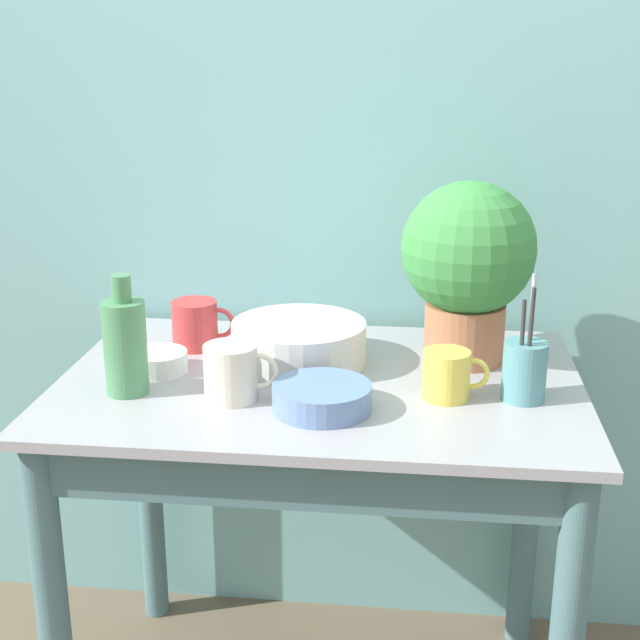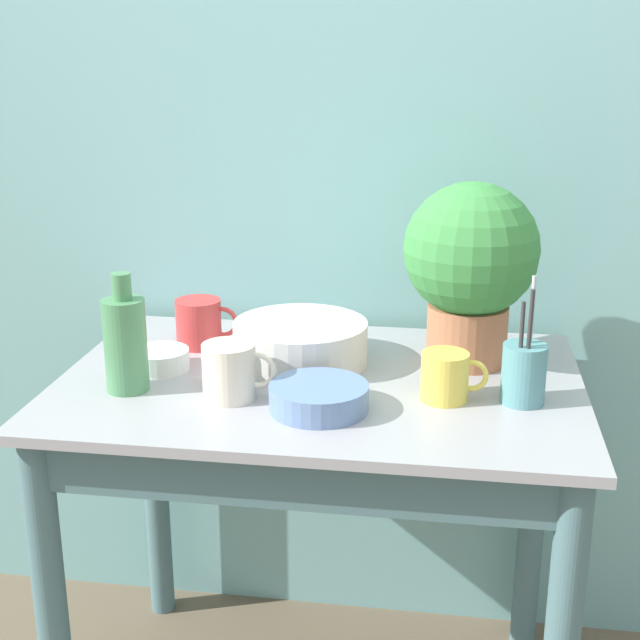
{
  "view_description": "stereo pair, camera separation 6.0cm",
  "coord_description": "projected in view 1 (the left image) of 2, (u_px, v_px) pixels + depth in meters",
  "views": [
    {
      "loc": [
        0.19,
        -1.27,
        1.42
      ],
      "look_at": [
        0.0,
        0.34,
        0.9
      ],
      "focal_mm": 50.0,
      "sensor_mm": 36.0,
      "label": 1
    },
    {
      "loc": [
        0.24,
        -1.27,
        1.42
      ],
      "look_at": [
        0.0,
        0.34,
        0.9
      ],
      "focal_mm": 50.0,
      "sensor_mm": 36.0,
      "label": 2
    }
  ],
  "objects": [
    {
      "name": "wall_back",
      "position": [
        340.0,
        140.0,
        2.0
      ],
      "size": [
        6.0,
        0.05,
        2.4
      ],
      "color": "#7AB2B2",
      "rests_on": "ground_plane"
    },
    {
      "name": "counter_table",
      "position": [
        319.0,
        463.0,
        1.78
      ],
      "size": [
        1.02,
        0.69,
        0.78
      ],
      "color": "slate",
      "rests_on": "ground_plane"
    },
    {
      "name": "potted_plant",
      "position": [
        468.0,
        261.0,
        1.78
      ],
      "size": [
        0.27,
        0.27,
        0.37
      ],
      "color": "#B7704C",
      "rests_on": "counter_table"
    },
    {
      "name": "bowl_wash_large",
      "position": [
        299.0,
        343.0,
        1.81
      ],
      "size": [
        0.27,
        0.27,
        0.09
      ],
      "color": "silver",
      "rests_on": "counter_table"
    },
    {
      "name": "bottle_tall",
      "position": [
        125.0,
        344.0,
        1.65
      ],
      "size": [
        0.08,
        0.08,
        0.23
      ],
      "color": "#4C8C59",
      "rests_on": "counter_table"
    },
    {
      "name": "mug_yellow",
      "position": [
        447.0,
        375.0,
        1.64
      ],
      "size": [
        0.12,
        0.09,
        0.09
      ],
      "color": "#E5CC4C",
      "rests_on": "counter_table"
    },
    {
      "name": "mug_cream",
      "position": [
        232.0,
        372.0,
        1.63
      ],
      "size": [
        0.14,
        0.1,
        0.1
      ],
      "color": "beige",
      "rests_on": "counter_table"
    },
    {
      "name": "mug_red",
      "position": [
        196.0,
        324.0,
        1.91
      ],
      "size": [
        0.14,
        0.1,
        0.1
      ],
      "color": "#C63838",
      "rests_on": "counter_table"
    },
    {
      "name": "bowl_small_blue",
      "position": [
        322.0,
        397.0,
        1.59
      ],
      "size": [
        0.18,
        0.18,
        0.05
      ],
      "color": "#6684B2",
      "rests_on": "counter_table"
    },
    {
      "name": "bowl_small_enamel_white",
      "position": [
        159.0,
        362.0,
        1.78
      ],
      "size": [
        0.12,
        0.12,
        0.04
      ],
      "color": "silver",
      "rests_on": "counter_table"
    },
    {
      "name": "utensil_cup",
      "position": [
        524.0,
        370.0,
        1.63
      ],
      "size": [
        0.08,
        0.08,
        0.23
      ],
      "color": "#569399",
      "rests_on": "counter_table"
    }
  ]
}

